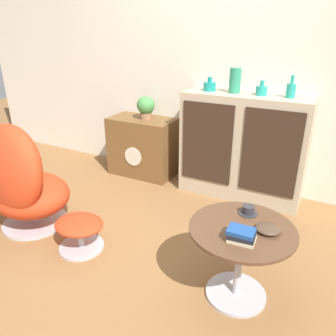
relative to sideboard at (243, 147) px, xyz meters
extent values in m
plane|color=olive|center=(-0.34, -1.35, -0.50)|extent=(12.00, 12.00, 0.00)
cube|color=silver|center=(-0.34, 0.23, 0.80)|extent=(6.40, 0.06, 2.60)
cube|color=tan|center=(0.00, 0.00, 0.00)|extent=(1.15, 0.39, 0.99)
cube|color=#332319|center=(-0.29, -0.20, 0.05)|extent=(0.48, 0.01, 0.75)
cube|color=#332319|center=(0.29, -0.20, 0.05)|extent=(0.48, 0.01, 0.75)
cube|color=brown|center=(-1.11, 0.00, -0.18)|extent=(0.71, 0.40, 0.64)
cylinder|color=beige|center=(-1.11, -0.21, -0.23)|extent=(0.20, 0.01, 0.20)
cylinder|color=#B7B7BC|center=(-1.37, -1.33, -0.49)|extent=(0.52, 0.52, 0.02)
cylinder|color=#B7B7BC|center=(-1.37, -1.33, -0.43)|extent=(0.06, 0.06, 0.09)
ellipsoid|color=red|center=(-1.37, -1.33, -0.22)|extent=(0.74, 0.64, 0.32)
ellipsoid|color=red|center=(-1.39, -1.46, 0.05)|extent=(0.72, 0.49, 0.73)
cylinder|color=#B7B7BC|center=(-0.79, -1.41, -0.49)|extent=(0.33, 0.33, 0.02)
cylinder|color=#B7B7BC|center=(-0.79, -1.41, -0.41)|extent=(0.04, 0.04, 0.14)
ellipsoid|color=red|center=(-0.79, -1.41, -0.29)|extent=(0.37, 0.32, 0.09)
cylinder|color=#B7B7BC|center=(0.38, -1.33, -0.49)|extent=(0.37, 0.37, 0.02)
cylinder|color=#B7B7BC|center=(0.38, -1.33, -0.25)|extent=(0.04, 0.04, 0.45)
cylinder|color=brown|center=(0.38, -1.33, -0.01)|extent=(0.61, 0.61, 0.02)
cylinder|color=teal|center=(-0.36, 0.00, 0.53)|extent=(0.12, 0.12, 0.08)
cylinder|color=teal|center=(-0.36, 0.00, 0.60)|extent=(0.04, 0.04, 0.05)
cylinder|color=#2D8E6B|center=(-0.13, 0.00, 0.60)|extent=(0.10, 0.10, 0.22)
cylinder|color=teal|center=(0.12, 0.00, 0.53)|extent=(0.10, 0.10, 0.08)
cylinder|color=teal|center=(0.12, 0.00, 0.60)|extent=(0.03, 0.03, 0.05)
cylinder|color=teal|center=(0.36, 0.00, 0.55)|extent=(0.08, 0.08, 0.11)
cylinder|color=teal|center=(0.36, 0.00, 0.64)|extent=(0.03, 0.03, 0.07)
cylinder|color=#996B4C|center=(-1.06, 0.00, 0.17)|extent=(0.13, 0.13, 0.07)
sphere|color=#478E47|center=(-1.06, 0.00, 0.29)|extent=(0.19, 0.19, 0.19)
cylinder|color=#2D2D33|center=(0.36, -1.16, 0.00)|extent=(0.11, 0.11, 0.01)
cylinder|color=#2D2D33|center=(0.36, -1.16, 0.02)|extent=(0.07, 0.07, 0.05)
cube|color=beige|center=(0.41, -1.45, 0.01)|extent=(0.15, 0.11, 0.02)
cube|color=black|center=(0.41, -1.45, 0.03)|extent=(0.15, 0.12, 0.02)
cube|color=#1E478C|center=(0.40, -1.45, 0.05)|extent=(0.14, 0.11, 0.02)
ellipsoid|color=#4C3828|center=(0.51, -1.30, 0.01)|extent=(0.14, 0.14, 0.04)
camera|label=1|loc=(0.74, -2.91, 1.04)|focal=35.00mm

